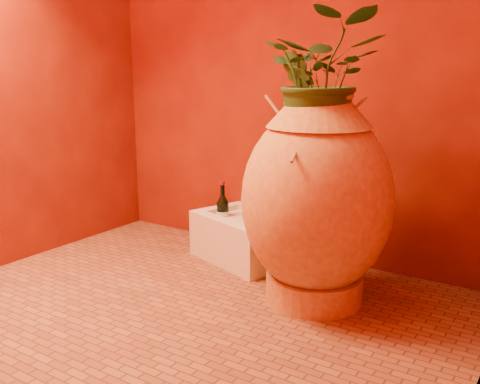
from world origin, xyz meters
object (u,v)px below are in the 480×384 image
Objects in this scene: amphora at (317,199)px; wine_bottle_b at (260,224)px; stone_basin at (244,239)px; wine_bottle_a at (223,213)px; wall_tap at (329,138)px; wine_bottle_c at (267,218)px.

wine_bottle_b is at bearing 153.18° from amphora.
amphora is 3.38× the size of wine_bottle_b.
stone_basin is 0.20m from wine_bottle_a.
wine_bottle_b is 0.61m from wall_tap.
stone_basin is 2.23× the size of wine_bottle_b.
amphora is at bearing -26.05° from stone_basin.
stone_basin is 0.20m from wine_bottle_b.
wall_tap is at bearing 40.66° from wine_bottle_b.
wine_bottle_a is 0.28m from wine_bottle_c.
wine_bottle_a is (-0.75, 0.29, -0.25)m from amphora.
wall_tap is at bearing 24.43° from wine_bottle_c.
wine_bottle_c reaches higher than wine_bottle_b.
wine_bottle_c is at bearing 21.80° from stone_basin.
wine_bottle_b is at bearing -23.47° from stone_basin.
wall_tap is (-0.16, 0.48, 0.23)m from amphora.
wine_bottle_c is 2.03× the size of wall_tap.
wine_bottle_c is 0.58m from wall_tap.
wall_tap reaches higher than wine_bottle_b.
stone_basin is 0.77m from wall_tap.
stone_basin is at bearing -158.20° from wine_bottle_c.
amphora is 1.52× the size of stone_basin.
wine_bottle_c is (-0.02, 0.11, 0.00)m from wine_bottle_b.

